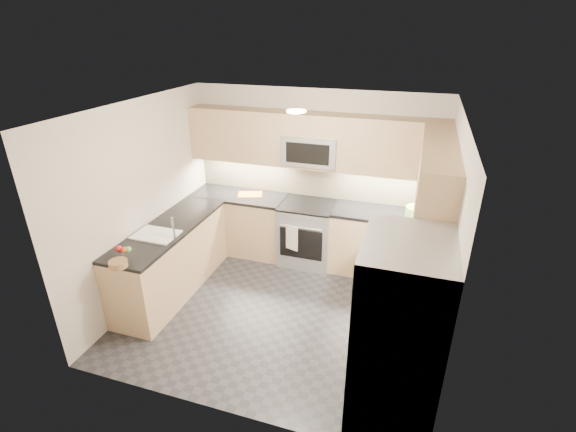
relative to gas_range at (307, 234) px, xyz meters
The scene contains 36 objects.
floor 1.35m from the gas_range, 90.00° to the right, with size 3.60×3.20×0.00m, color #25252B.
ceiling 2.41m from the gas_range, 90.00° to the right, with size 3.60×3.20×0.02m, color beige.
wall_back 0.86m from the gas_range, 90.00° to the left, with size 3.60×0.02×2.50m, color #BDB2A4.
wall_front 2.98m from the gas_range, 90.00° to the right, with size 3.60×0.02×2.50m, color #BDB2A4.
wall_left 2.34m from the gas_range, 144.69° to the right, with size 0.02×3.20×2.50m, color #BDB2A4.
wall_right 2.34m from the gas_range, 35.31° to the right, with size 0.02×3.20×2.50m, color #BDB2A4.
base_cab_back_left 1.09m from the gas_range, behind, with size 1.42×0.60×0.90m, color tan.
base_cab_back_right 1.09m from the gas_range, ahead, with size 1.42×0.60×0.90m, color tan.
base_cab_right 1.88m from the gas_range, 36.87° to the right, with size 0.60×1.70×0.90m, color tan.
base_cab_peninsula 1.97m from the gas_range, 139.64° to the right, with size 0.60×2.00×0.90m, color tan.
countertop_back_left 1.19m from the gas_range, behind, with size 1.42×0.63×0.04m, color black.
countertop_back_right 1.19m from the gas_range, ahead, with size 1.42×0.63×0.04m, color black.
countertop_right 1.93m from the gas_range, 36.87° to the right, with size 0.63×1.70×0.04m, color black.
countertop_peninsula 2.02m from the gas_range, 139.64° to the right, with size 0.63×2.00×0.04m, color black.
upper_cab_back 1.38m from the gas_range, 90.00° to the left, with size 3.60×0.35×0.75m, color tan.
upper_cab_right 2.35m from the gas_range, 31.61° to the right, with size 0.35×1.95×0.75m, color tan.
backsplash_back 0.81m from the gas_range, 90.00° to the left, with size 3.60×0.01×0.51m, color tan.
backsplash_right 2.11m from the gas_range, 24.68° to the right, with size 0.01×2.30×0.51m, color tan.
gas_range is the anchor object (origin of this frame).
range_cooktop 0.46m from the gas_range, ahead, with size 0.76×0.65×0.03m, color black.
oven_door_glass 0.33m from the gas_range, 90.00° to the right, with size 0.62×0.02×0.45m, color black.
oven_handle 0.44m from the gas_range, 90.00° to the right, with size 0.02×0.02×0.60m, color #B2B5BA.
microwave 1.25m from the gas_range, 90.00° to the left, with size 0.76×0.40×0.40m, color #A0A2A8.
microwave_door 1.25m from the gas_range, 90.00° to the right, with size 0.60×0.01×0.28m, color black.
refrigerator 2.86m from the gas_range, 59.12° to the right, with size 0.70×0.90×1.80m, color #A7A9AF.
fridge_handle_left 2.86m from the gas_range, 67.48° to the right, with size 0.02×0.02×1.20m, color #B2B5BA.
fridge_handle_right 2.54m from the gas_range, 64.31° to the right, with size 0.02×0.02×1.20m, color #B2B5BA.
sink_basin 2.18m from the gas_range, 134.53° to the right, with size 0.52×0.38×0.16m, color white.
faucet 2.06m from the gas_range, 129.12° to the right, with size 0.03×0.03×0.28m, color silver.
utensil_bowl 1.61m from the gas_range, ahead, with size 0.30×0.30×0.17m, color #71B94F.
cutting_board 1.04m from the gas_range, behind, with size 0.36×0.25×0.01m, color orange.
fruit_basket 2.75m from the gas_range, 122.78° to the right, with size 0.19×0.19×0.07m, color olive.
fruit_apple 2.69m from the gas_range, 126.47° to the right, with size 0.08×0.08×0.08m, color maroon.
fruit_pear 2.61m from the gas_range, 124.80° to the right, with size 0.07×0.07×0.07m, color #57A446.
dish_towel_check 0.40m from the gas_range, 108.26° to the right, with size 0.20×0.02×0.37m, color white.
fruit_orange 2.65m from the gas_range, 125.15° to the right, with size 0.07×0.07×0.07m, color #CE4C16.
Camera 1 is at (1.42, -4.05, 3.29)m, focal length 26.00 mm.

